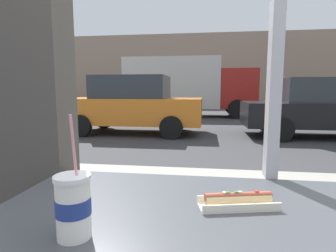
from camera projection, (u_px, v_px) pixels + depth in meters
name	position (u px, v px, depth m)	size (l,w,h in m)	color
ground_plane	(215.00, 131.00, 9.13)	(60.00, 60.00, 0.00)	#38383A
sidewalk_strip	(233.00, 214.00, 2.83)	(16.00, 2.80, 0.14)	#9E998E
building_facade_far	(211.00, 71.00, 22.65)	(28.00, 1.20, 5.86)	gray
soda_cup_right	(73.00, 205.00, 0.71)	(0.09, 0.09, 0.32)	silver
hotdog_tray_near	(238.00, 200.00, 0.90)	(0.27, 0.14, 0.05)	beige
parked_car_orange	(133.00, 104.00, 8.53)	(4.23, 2.03, 1.77)	orange
parked_car_black	(324.00, 107.00, 7.76)	(4.44, 2.03, 1.67)	black
box_truck	(187.00, 85.00, 14.06)	(6.49, 2.44, 2.93)	beige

